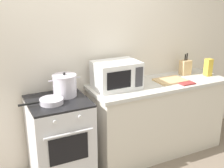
{
  "coord_description": "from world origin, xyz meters",
  "views": [
    {
      "loc": [
        -1.06,
        -2.09,
        2.01
      ],
      "look_at": [
        0.26,
        0.6,
        1.0
      ],
      "focal_mm": 46.79,
      "sensor_mm": 36.0,
      "label": 1
    }
  ],
  "objects": [
    {
      "name": "knife_block",
      "position": [
        1.38,
        0.74,
        1.02
      ],
      "size": [
        0.13,
        0.1,
        0.28
      ],
      "color": "tan",
      "rests_on": "countertop_right"
    },
    {
      "name": "back_wall",
      "position": [
        0.3,
        0.97,
        1.25
      ],
      "size": [
        4.4,
        0.1,
        2.5
      ],
      "primitive_type": "cube",
      "color": "silver",
      "rests_on": "ground_plane"
    },
    {
      "name": "stock_pot",
      "position": [
        -0.24,
        0.68,
        1.03
      ],
      "size": [
        0.33,
        0.25,
        0.26
      ],
      "color": "silver",
      "rests_on": "stove"
    },
    {
      "name": "microwave",
      "position": [
        0.35,
        0.68,
        1.07
      ],
      "size": [
        0.5,
        0.37,
        0.3
      ],
      "color": "white",
      "rests_on": "countertop_right"
    },
    {
      "name": "cutting_board",
      "position": [
        1.04,
        0.6,
        0.93
      ],
      "size": [
        0.36,
        0.26,
        0.02
      ],
      "primitive_type": "cube",
      "color": "tan",
      "rests_on": "countertop_right"
    },
    {
      "name": "pasta_box",
      "position": [
        1.61,
        0.57,
        1.03
      ],
      "size": [
        0.08,
        0.08,
        0.22
      ],
      "primitive_type": "cube",
      "color": "gold",
      "rests_on": "countertop_right"
    },
    {
      "name": "oven_mitt",
      "position": [
        1.15,
        0.44,
        0.93
      ],
      "size": [
        0.18,
        0.14,
        0.02
      ],
      "primitive_type": "cube",
      "color": "#993333",
      "rests_on": "countertop_right"
    },
    {
      "name": "frying_pan",
      "position": [
        -0.43,
        0.54,
        0.95
      ],
      "size": [
        0.43,
        0.23,
        0.05
      ],
      "color": "silver",
      "rests_on": "stove"
    },
    {
      "name": "stove",
      "position": [
        -0.35,
        0.6,
        0.46
      ],
      "size": [
        0.6,
        0.64,
        0.92
      ],
      "color": "silver",
      "rests_on": "ground_plane"
    },
    {
      "name": "countertop_right",
      "position": [
        0.9,
        0.62,
        0.9
      ],
      "size": [
        1.7,
        0.6,
        0.04
      ],
      "primitive_type": "cube",
      "color": "beige",
      "rests_on": "lower_cabinet_right"
    },
    {
      "name": "lower_cabinet_right",
      "position": [
        0.9,
        0.62,
        0.44
      ],
      "size": [
        1.64,
        0.56,
        0.88
      ],
      "primitive_type": "cube",
      "color": "beige",
      "rests_on": "ground_plane"
    }
  ]
}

